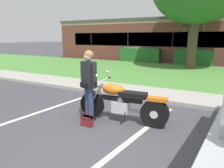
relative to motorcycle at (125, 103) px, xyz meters
The scene contains 12 objects.
ground_plane 1.08m from the motorcycle, 82.42° to the right, with size 140.00×140.00×0.00m, color #424247.
curb_strip 1.96m from the motorcycle, 86.18° to the left, with size 60.00×0.20×0.12m, color #ADA89E.
concrete_walk 2.80m from the motorcycle, 87.36° to the left, with size 60.00×1.50×0.08m, color #ADA89E.
grass_lawn 7.48m from the motorcycle, 89.02° to the left, with size 60.00×7.92×0.06m, color #518E3D.
stall_stripe_0 2.53m from the motorcycle, 162.24° to the right, with size 0.12×4.40×0.01m, color silver.
stall_stripe_1 1.02m from the motorcycle, 56.75° to the right, with size 0.12×4.40×0.01m, color silver.
motorcycle is the anchor object (origin of this frame).
rider_person 1.01m from the motorcycle, 159.78° to the right, with size 0.53×0.39×1.70m.
handbag 0.98m from the motorcycle, 136.11° to the right, with size 0.28×0.13×0.36m.
hedge_left 12.37m from the motorcycle, 108.92° to the left, with size 3.28×0.90×1.24m.
hedge_center_left 11.70m from the motorcycle, 89.70° to the left, with size 2.64×0.90×1.24m.
brick_building 17.54m from the motorcycle, 95.08° to the left, with size 21.89×11.08×3.53m.
Camera 1 is at (1.81, -3.31, 2.00)m, focal length 33.16 mm.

